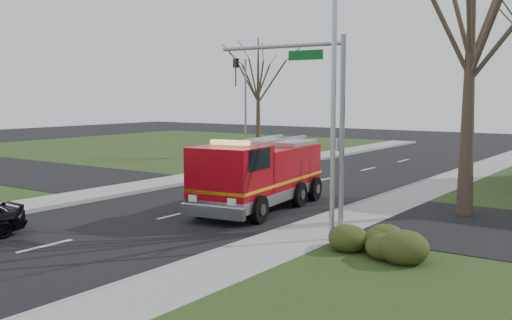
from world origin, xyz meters
The scene contains 10 objects.
ground centered at (0.00, 0.00, 0.00)m, with size 120.00×120.00×0.00m, color black.
sidewalk_right centered at (6.20, 0.00, 0.07)m, with size 2.40×80.00×0.15m, color gray.
sidewalk_left centered at (-6.20, 0.00, 0.07)m, with size 2.40×80.00×0.15m, color gray.
hedge_corner centered at (9.00, -1.00, 0.58)m, with size 2.80×2.00×0.90m, color #303914.
bare_tree_near centered at (9.50, 6.00, 7.41)m, with size 6.00×6.00×12.00m.
bare_tree_left centered at (-10.00, 20.00, 5.56)m, with size 4.50×4.50×9.00m.
traffic_signal_mast centered at (5.21, 1.50, 4.71)m, with size 5.29×0.18×6.80m.
streetlight_pole centered at (7.14, -0.50, 4.55)m, with size 1.48×0.16×8.40m.
utility_pole_far centered at (-6.80, 14.00, 3.50)m, with size 0.14×0.14×7.00m, color gray.
fire_engine centered at (1.98, 2.90, 1.37)m, with size 3.72×7.82×3.04m.
Camera 1 is at (16.02, -17.20, 4.74)m, focal length 42.00 mm.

